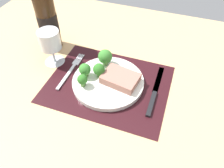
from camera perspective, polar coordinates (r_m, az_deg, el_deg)
The scene contains 12 objects.
ground_plane at distance 73.42cm, azimuth -1.02°, elevation -0.77°, with size 140.00×110.00×3.00cm, color tan.
placemat at distance 72.21cm, azimuth -1.04°, elevation 0.11°, with size 40.15×31.30×0.30cm, color black.
plate at distance 71.52cm, azimuth -1.05°, elevation 0.64°, with size 23.88×23.88×1.60cm, color silver.
steak at distance 69.61cm, azimuth 2.27°, elevation 1.48°, with size 11.43×8.23×2.66cm, color #9E6B5B.
broccoli_back_left at distance 74.48cm, azimuth -1.84°, elevation 7.28°, with size 4.98×4.98×5.99cm.
broccoli_near_steak at distance 67.99cm, azimuth -7.89°, elevation 1.12°, with size 3.31×3.31×4.48cm.
broccoli_near_fork at distance 71.01cm, azimuth -7.26°, elevation 3.83°, with size 3.98×3.98×4.92cm.
broccoli_front_edge at distance 70.39cm, azimuth -3.50°, elevation 3.85°, with size 4.00×4.00×5.04cm.
fork at distance 77.74cm, azimuth -10.90°, elevation 3.68°, with size 2.40×19.20×0.50cm.
knife at distance 70.03cm, azimuth 11.24°, elevation -2.47°, with size 1.80×23.00×0.80cm.
wine_bottle at distance 85.47cm, azimuth -16.86°, elevation 16.05°, with size 7.39×7.39×30.74cm.
wine_glass at distance 78.12cm, azimuth -16.19°, elevation 10.70°, with size 7.36×7.36×13.07cm.
Camera 1 is at (17.79, -46.09, 52.81)cm, focal length 34.27 mm.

